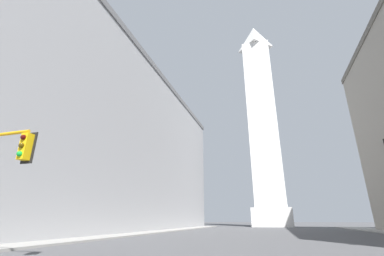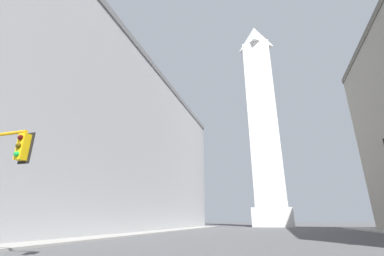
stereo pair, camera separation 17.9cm
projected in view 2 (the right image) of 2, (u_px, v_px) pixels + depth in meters
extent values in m
cube|color=gray|center=(113.00, 235.00, 26.04)|extent=(5.00, 78.52, 0.15)
cube|color=#9E9EA0|center=(76.00, 151.00, 42.39)|extent=(28.26, 59.10, 24.44)
cube|color=slate|center=(87.00, 84.00, 46.66)|extent=(28.54, 59.69, 0.90)
cube|color=silver|center=(273.00, 217.00, 60.13)|extent=(8.95, 8.95, 4.17)
cube|color=white|center=(263.00, 120.00, 68.43)|extent=(7.16, 7.16, 45.02)
pyramid|color=white|center=(255.00, 38.00, 77.35)|extent=(7.16, 7.16, 7.88)
cube|color=#E5B20F|center=(23.00, 147.00, 10.43)|extent=(0.35, 0.35, 1.10)
cube|color=black|center=(27.00, 148.00, 10.60)|extent=(0.58, 0.05, 1.32)
sphere|color=#410907|center=(21.00, 138.00, 10.38)|extent=(0.22, 0.22, 0.22)
sphere|color=#483506|center=(19.00, 146.00, 10.26)|extent=(0.22, 0.22, 0.22)
sphere|color=green|center=(17.00, 154.00, 10.15)|extent=(0.22, 0.22, 0.22)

